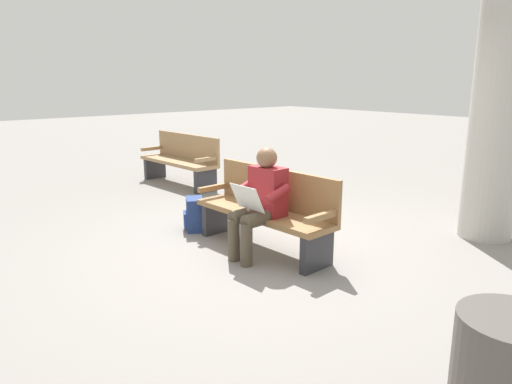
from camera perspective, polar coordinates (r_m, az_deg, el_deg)
name	(u,v)px	position (r m, az deg, el deg)	size (l,w,h in m)	color
ground_plane	(262,249)	(5.38, 0.73, -6.89)	(40.00, 40.00, 0.00)	gray
bench_near	(267,209)	(5.28, 1.30, -2.03)	(1.82, 0.56, 0.90)	olive
person_seated	(260,200)	(4.98, 0.52, -0.97)	(0.58, 0.59, 1.18)	maroon
backpack	(194,215)	(6.02, -7.44, -2.71)	(0.37, 0.34, 0.42)	navy
bench_far	(181,159)	(8.64, -9.00, 3.94)	(1.82, 0.57, 0.90)	#9E7A51
support_pillar	(502,75)	(6.14, 27.58, 12.36)	(0.61, 0.61, 3.82)	#B2AFA8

